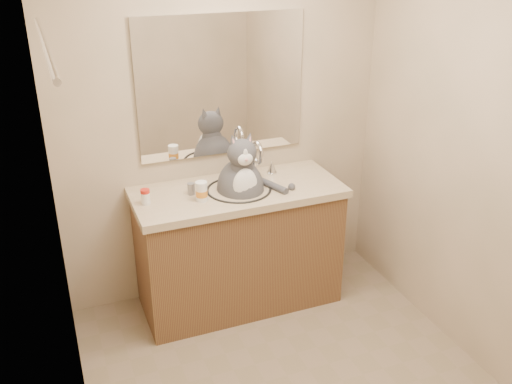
# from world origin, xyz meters

# --- Properties ---
(room) EXTENTS (2.22, 2.52, 2.42)m
(room) POSITION_xyz_m (0.00, 0.00, 1.20)
(room) COLOR #86735D
(room) RESTS_ON ground
(vanity) EXTENTS (1.34, 0.59, 1.12)m
(vanity) POSITION_xyz_m (0.00, 0.96, 0.44)
(vanity) COLOR brown
(vanity) RESTS_ON ground
(mirror) EXTENTS (1.10, 0.02, 0.90)m
(mirror) POSITION_xyz_m (0.00, 1.24, 1.45)
(mirror) COLOR white
(mirror) RESTS_ON room
(shower_curtain) EXTENTS (0.02, 1.30, 1.93)m
(shower_curtain) POSITION_xyz_m (-1.05, 0.10, 1.03)
(shower_curtain) COLOR beige
(shower_curtain) RESTS_ON ground
(cat) EXTENTS (0.42, 0.37, 0.60)m
(cat) POSITION_xyz_m (0.02, 0.94, 0.88)
(cat) COLOR #4A4A4F
(cat) RESTS_ON vanity
(pill_bottle_redcap) EXTENTS (0.07, 0.07, 0.10)m
(pill_bottle_redcap) POSITION_xyz_m (-0.59, 0.95, 0.90)
(pill_bottle_redcap) COLOR white
(pill_bottle_redcap) RESTS_ON vanity
(pill_bottle_orange) EXTENTS (0.08, 0.08, 0.12)m
(pill_bottle_orange) POSITION_xyz_m (-0.26, 0.88, 0.91)
(pill_bottle_orange) COLOR white
(pill_bottle_orange) RESTS_ON vanity
(grey_canister) EXTENTS (0.06, 0.06, 0.07)m
(grey_canister) POSITION_xyz_m (-0.30, 0.99, 0.89)
(grey_canister) COLOR slate
(grey_canister) RESTS_ON vanity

